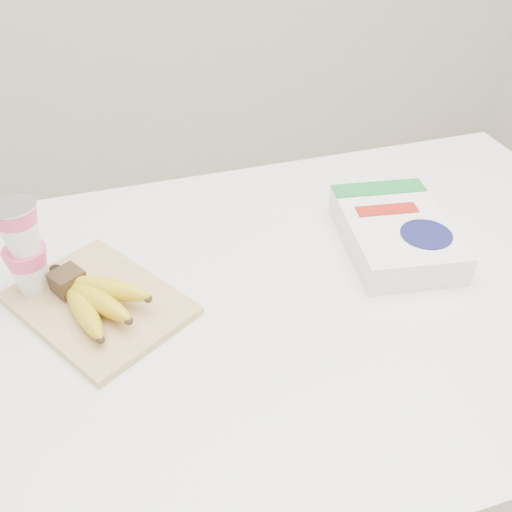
{
  "coord_description": "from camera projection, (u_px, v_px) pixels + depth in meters",
  "views": [
    {
      "loc": [
        -0.31,
        -0.68,
        1.62
      ],
      "look_at": [
        -0.08,
        0.06,
        1.01
      ],
      "focal_mm": 40.0,
      "sensor_mm": 36.0,
      "label": 1
    }
  ],
  "objects": [
    {
      "name": "room",
      "position": [
        329.0,
        69.0,
        0.75
      ],
      "size": [
        4.0,
        4.0,
        4.0
      ],
      "color": "tan",
      "rests_on": "ground"
    },
    {
      "name": "yogurt_stack",
      "position": [
        23.0,
        246.0,
        0.9
      ],
      "size": [
        0.07,
        0.07,
        0.17
      ],
      "color": "white",
      "rests_on": "cutting_board"
    },
    {
      "name": "table",
      "position": [
        298.0,
        449.0,
        1.28
      ],
      "size": [
        1.29,
        0.86,
        0.97
      ],
      "primitive_type": "cube",
      "color": "white",
      "rests_on": "ground"
    },
    {
      "name": "bananas",
      "position": [
        94.0,
        298.0,
        0.91
      ],
      "size": [
        0.17,
        0.19,
        0.06
      ],
      "color": "#382816",
      "rests_on": "cutting_board"
    },
    {
      "name": "cereal_box",
      "position": [
        395.0,
        232.0,
        1.06
      ],
      "size": [
        0.22,
        0.29,
        0.06
      ],
      "rotation": [
        0.0,
        0.0,
        -0.15
      ],
      "color": "white",
      "rests_on": "table"
    },
    {
      "name": "cutting_board",
      "position": [
        99.0,
        304.0,
        0.94
      ],
      "size": [
        0.33,
        0.35,
        0.01
      ],
      "primitive_type": "cube",
      "rotation": [
        0.0,
        0.0,
        0.54
      ],
      "color": "#D5C175",
      "rests_on": "table"
    }
  ]
}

